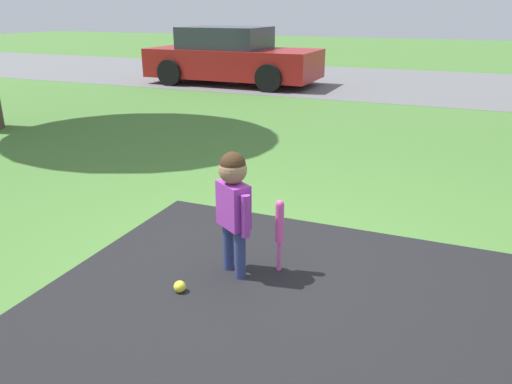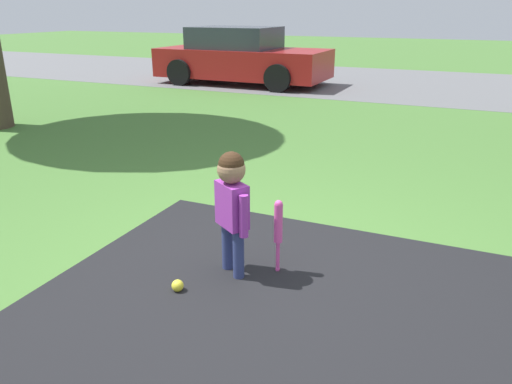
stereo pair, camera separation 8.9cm
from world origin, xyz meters
The scene contains 6 objects.
ground_plane centered at (0.00, 0.00, 0.00)m, with size 60.00×60.00×0.00m, color #477533.
street_strip centered at (0.00, 10.09, 0.00)m, with size 40.00×6.00×0.01m.
child centered at (-0.20, -0.06, 0.58)m, with size 0.31×0.25×0.89m.
baseball_bat centered at (0.08, 0.09, 0.35)m, with size 0.06×0.06×0.54m.
sports_ball centered at (-0.43, -0.43, 0.04)m, with size 0.08×0.08×0.08m.
parked_car centered at (-4.18, 8.43, 0.63)m, with size 4.11×1.96×1.34m.
Camera 1 is at (1.13, -2.88, 1.77)m, focal length 35.00 mm.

